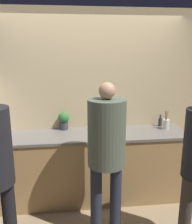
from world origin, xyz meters
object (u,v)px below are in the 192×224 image
Objects in this scene: fruit_bowl at (109,134)px; potted_plant at (64,120)px; utensil_crock at (166,124)px; bottle_dark at (160,122)px; person_center at (106,144)px; cup_white at (2,136)px.

potted_plant is (-0.57, 0.39, 0.10)m from fruit_bowl.
utensil_crock is (0.86, 0.23, 0.04)m from fruit_bowl.
fruit_bowl is at bearing -155.81° from bottle_dark.
utensil_crock reaches higher than bottle_dark.
person_center is at bearing -102.24° from fruit_bowl.
cup_white is at bearing -157.16° from potted_plant.
fruit_bowl is at bearing -34.10° from potted_plant.
bottle_dark is (0.83, 0.37, 0.03)m from fruit_bowl.
person_center is 1.24m from utensil_crock.
fruit_bowl is at bearing 77.76° from person_center.
person_center is 0.55m from fruit_bowl.
bottle_dark is at bearing -0.55° from potted_plant.
fruit_bowl is 2.14× the size of bottle_dark.
potted_plant is at bearing 116.57° from person_center.
utensil_crock is 2.87× the size of cup_white.
person_center reaches higher than bottle_dark.
utensil_crock is 2.21m from cup_white.
person_center reaches higher than cup_white.
fruit_bowl is 3.90× the size of cup_white.
cup_white is (-2.17, -0.31, -0.02)m from bottle_dark.
person_center is 4.75× the size of fruit_bowl.
cup_white is (-2.20, -0.17, -0.03)m from utensil_crock.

